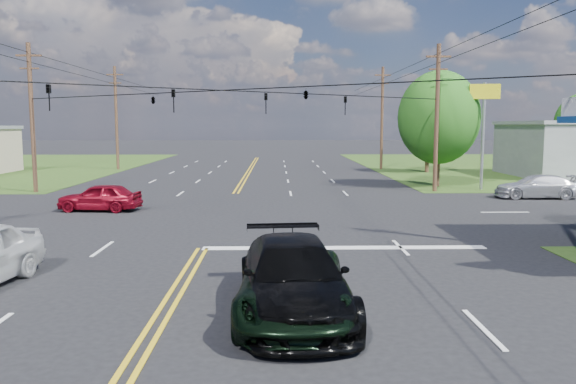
{
  "coord_description": "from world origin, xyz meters",
  "views": [
    {
      "loc": [
        2.61,
        -15.41,
        4.32
      ],
      "look_at": [
        3.05,
        6.0,
        1.77
      ],
      "focal_mm": 35.0,
      "sensor_mm": 36.0,
      "label": 1
    }
  ],
  "objects_px": {
    "tree_right_b": "(428,127)",
    "suv_black": "(294,278)",
    "pole_left_far": "(116,117)",
    "pole_ne": "(437,116)",
    "tree_right_a": "(439,118)",
    "pole_nw": "(32,116)",
    "pole_right_far": "(382,117)",
    "pickup_dkgreen": "(293,286)"
  },
  "relations": [
    {
      "from": "tree_right_b",
      "to": "suv_black",
      "type": "distance_m",
      "value": 41.28
    },
    {
      "from": "suv_black",
      "to": "pole_left_far",
      "type": "bearing_deg",
      "value": 105.8
    },
    {
      "from": "pole_left_far",
      "to": "pole_ne",
      "type": "bearing_deg",
      "value": -36.16
    },
    {
      "from": "pole_ne",
      "to": "tree_right_a",
      "type": "bearing_deg",
      "value": 71.57
    },
    {
      "from": "tree_right_b",
      "to": "suv_black",
      "type": "bearing_deg",
      "value": -109.15
    },
    {
      "from": "pole_nw",
      "to": "tree_right_a",
      "type": "distance_m",
      "value": 27.17
    },
    {
      "from": "tree_right_b",
      "to": "pole_nw",
      "type": "bearing_deg",
      "value": -153.05
    },
    {
      "from": "pole_left_far",
      "to": "pole_nw",
      "type": "bearing_deg",
      "value": -90.0
    },
    {
      "from": "pole_left_far",
      "to": "pole_right_far",
      "type": "height_order",
      "value": "same"
    },
    {
      "from": "pole_nw",
      "to": "tree_right_b",
      "type": "xyz_separation_m",
      "value": [
        29.5,
        15.0,
        -0.7
      ]
    },
    {
      "from": "pole_left_far",
      "to": "tree_right_a",
      "type": "height_order",
      "value": "pole_left_far"
    },
    {
      "from": "pole_right_far",
      "to": "tree_right_a",
      "type": "height_order",
      "value": "pole_right_far"
    },
    {
      "from": "pole_ne",
      "to": "suv_black",
      "type": "height_order",
      "value": "pole_ne"
    },
    {
      "from": "pole_nw",
      "to": "tree_right_b",
      "type": "height_order",
      "value": "pole_nw"
    },
    {
      "from": "pole_nw",
      "to": "pole_right_far",
      "type": "bearing_deg",
      "value": 36.16
    },
    {
      "from": "pole_right_far",
      "to": "tree_right_b",
      "type": "bearing_deg",
      "value": -48.81
    },
    {
      "from": "tree_right_a",
      "to": "tree_right_b",
      "type": "bearing_deg",
      "value": 78.23
    },
    {
      "from": "tree_right_b",
      "to": "pickup_dkgreen",
      "type": "xyz_separation_m",
      "value": [
        -13.53,
        -39.15,
        -3.48
      ]
    },
    {
      "from": "pole_nw",
      "to": "tree_right_b",
      "type": "distance_m",
      "value": 33.1
    },
    {
      "from": "pole_nw",
      "to": "tree_right_a",
      "type": "relative_size",
      "value": 1.16
    },
    {
      "from": "pole_right_far",
      "to": "suv_black",
      "type": "bearing_deg",
      "value": -103.13
    },
    {
      "from": "pickup_dkgreen",
      "to": "pole_left_far",
      "type": "bearing_deg",
      "value": 111.28
    },
    {
      "from": "tree_right_b",
      "to": "pickup_dkgreen",
      "type": "relative_size",
      "value": 1.34
    },
    {
      "from": "pole_left_far",
      "to": "tree_right_a",
      "type": "distance_m",
      "value": 31.39
    },
    {
      "from": "pickup_dkgreen",
      "to": "suv_black",
      "type": "xyz_separation_m",
      "value": [
        0.03,
        0.29,
        0.11
      ]
    },
    {
      "from": "tree_right_b",
      "to": "pickup_dkgreen",
      "type": "distance_m",
      "value": 41.57
    },
    {
      "from": "pole_ne",
      "to": "pickup_dkgreen",
      "type": "bearing_deg",
      "value": -112.55
    },
    {
      "from": "pole_right_far",
      "to": "tree_right_a",
      "type": "xyz_separation_m",
      "value": [
        1.0,
        -16.0,
        -0.3
      ]
    },
    {
      "from": "pole_nw",
      "to": "pole_ne",
      "type": "height_order",
      "value": "same"
    },
    {
      "from": "tree_right_b",
      "to": "pole_right_far",
      "type": "bearing_deg",
      "value": 131.19
    },
    {
      "from": "pole_nw",
      "to": "pole_left_far",
      "type": "distance_m",
      "value": 19.0
    },
    {
      "from": "pickup_dkgreen",
      "to": "pole_ne",
      "type": "bearing_deg",
      "value": 68.43
    },
    {
      "from": "pole_nw",
      "to": "pole_right_far",
      "type": "xyz_separation_m",
      "value": [
        26.0,
        19.0,
        0.25
      ]
    },
    {
      "from": "tree_right_a",
      "to": "pickup_dkgreen",
      "type": "bearing_deg",
      "value": -112.11
    },
    {
      "from": "pole_ne",
      "to": "pickup_dkgreen",
      "type": "distance_m",
      "value": 26.49
    },
    {
      "from": "pole_ne",
      "to": "suv_black",
      "type": "xyz_separation_m",
      "value": [
        -10.0,
        -23.87,
        -4.07
      ]
    },
    {
      "from": "pole_ne",
      "to": "suv_black",
      "type": "distance_m",
      "value": 26.2
    },
    {
      "from": "suv_black",
      "to": "pickup_dkgreen",
      "type": "bearing_deg",
      "value": -100.75
    },
    {
      "from": "pole_right_far",
      "to": "tree_right_a",
      "type": "relative_size",
      "value": 1.22
    },
    {
      "from": "pole_nw",
      "to": "tree_right_a",
      "type": "bearing_deg",
      "value": 6.34
    },
    {
      "from": "pickup_dkgreen",
      "to": "tree_right_a",
      "type": "bearing_deg",
      "value": 68.87
    },
    {
      "from": "pole_ne",
      "to": "tree_right_a",
      "type": "xyz_separation_m",
      "value": [
        1.0,
        3.0,
        -0.05
      ]
    }
  ]
}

